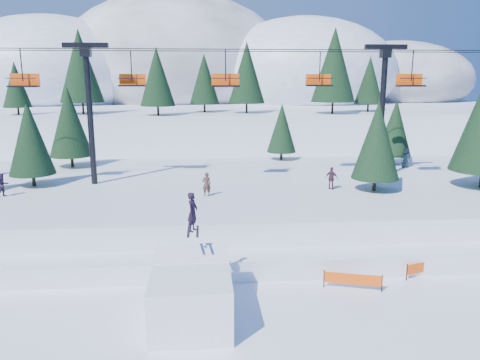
{
  "coord_description": "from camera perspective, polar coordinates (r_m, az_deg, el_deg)",
  "views": [
    {
      "loc": [
        -0.76,
        -17.26,
        10.26
      ],
      "look_at": [
        1.09,
        6.0,
        5.2
      ],
      "focal_mm": 35.0,
      "sensor_mm": 36.0,
      "label": 1
    }
  ],
  "objects": [
    {
      "name": "ground",
      "position": [
        20.09,
        -1.83,
        -18.48
      ],
      "size": [
        160.0,
        160.0,
        0.0
      ],
      "primitive_type": "plane",
      "color": "white",
      "rests_on": "ground"
    },
    {
      "name": "mid_shelf",
      "position": [
        36.4,
        -3.21,
        -2.12
      ],
      "size": [
        70.0,
        22.0,
        2.5
      ],
      "primitive_type": "cube",
      "color": "white",
      "rests_on": "ground"
    },
    {
      "name": "berm",
      "position": [
        27.07,
        -2.66,
        -8.8
      ],
      "size": [
        70.0,
        6.0,
        1.1
      ],
      "primitive_type": "cube",
      "color": "white",
      "rests_on": "ground"
    },
    {
      "name": "mountain_ridge",
      "position": [
        90.72,
        -7.43,
        11.75
      ],
      "size": [
        119.0,
        60.64,
        26.46
      ],
      "color": "white",
      "rests_on": "ground"
    },
    {
      "name": "jump_kicker",
      "position": [
        20.64,
        -5.96,
        -13.69
      ],
      "size": [
        3.37,
        4.59,
        5.37
      ],
      "color": "white",
      "rests_on": "ground"
    },
    {
      "name": "chairlift",
      "position": [
        35.35,
        -2.19,
        10.71
      ],
      "size": [
        46.03,
        3.21,
        10.28
      ],
      "color": "black",
      "rests_on": "mid_shelf"
    },
    {
      "name": "conifer_stand",
      "position": [
        36.05,
        2.44,
        6.58
      ],
      "size": [
        62.18,
        17.58,
        9.04
      ],
      "color": "black",
      "rests_on": "mid_shelf"
    },
    {
      "name": "distant_skiers",
      "position": [
        35.32,
        2.84,
        0.91
      ],
      "size": [
        32.31,
        9.56,
        1.78
      ],
      "color": "#492E20",
      "rests_on": "mid_shelf"
    },
    {
      "name": "banner_near",
      "position": [
        24.33,
        13.58,
        -11.68
      ],
      "size": [
        2.74,
        0.86,
        0.9
      ],
      "color": "black",
      "rests_on": "ground"
    },
    {
      "name": "banner_far",
      "position": [
        27.07,
        21.9,
        -9.73
      ],
      "size": [
        2.71,
        0.95,
        0.9
      ],
      "color": "black",
      "rests_on": "ground"
    }
  ]
}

